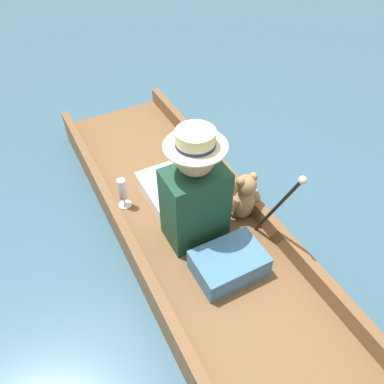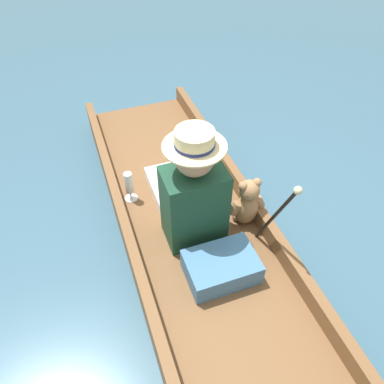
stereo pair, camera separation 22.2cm
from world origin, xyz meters
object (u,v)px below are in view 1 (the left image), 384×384
Objects in this scene: seated_person at (189,193)px; wine_glass at (123,191)px; teddy_bear at (244,198)px; walking_cane at (281,202)px.

seated_person is 3.44× the size of wine_glass.
teddy_bear is at bearing -19.23° from seated_person.
seated_person is 0.56m from walking_cane.
wine_glass is 0.34× the size of walking_cane.
walking_cane reaches higher than teddy_bear.
walking_cane reaches higher than wine_glass.
walking_cane is at bearing -86.91° from teddy_bear.
wine_glass is at bearing 145.10° from teddy_bear.
seated_person is 0.51m from wine_glass.
teddy_bear is 0.38m from walking_cane.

